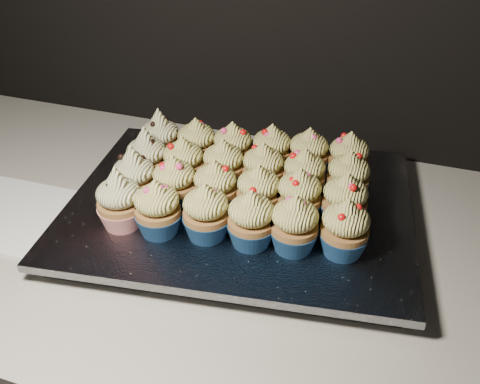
{
  "coord_description": "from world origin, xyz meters",
  "views": [
    {
      "loc": [
        0.34,
        1.12,
        1.38
      ],
      "look_at": [
        0.13,
        1.73,
        0.95
      ],
      "focal_mm": 40.0,
      "sensor_mm": 36.0,
      "label": 1
    }
  ],
  "objects": [
    {
      "name": "cupcake_4",
      "position": [
        0.23,
        1.65,
        0.97
      ],
      "size": [
        0.06,
        0.06,
        0.08
      ],
      "color": "navy",
      "rests_on": "foil_lining"
    },
    {
      "name": "cupcake_14",
      "position": [
        0.09,
        1.76,
        0.97
      ],
      "size": [
        0.06,
        0.06,
        0.08
      ],
      "color": "navy",
      "rests_on": "foil_lining"
    },
    {
      "name": "cupcake_5",
      "position": [
        0.29,
        1.67,
        0.97
      ],
      "size": [
        0.06,
        0.06,
        0.08
      ],
      "color": "navy",
      "rests_on": "foil_lining"
    },
    {
      "name": "cupcake_3",
      "position": [
        0.17,
        1.65,
        0.97
      ],
      "size": [
        0.06,
        0.06,
        0.08
      ],
      "color": "navy",
      "rests_on": "foil_lining"
    },
    {
      "name": "cupcake_10",
      "position": [
        0.22,
        1.72,
        0.97
      ],
      "size": [
        0.06,
        0.06,
        0.08
      ],
      "color": "navy",
      "rests_on": "foil_lining"
    },
    {
      "name": "cupcake_22",
      "position": [
        0.2,
        1.84,
        0.97
      ],
      "size": [
        0.06,
        0.06,
        0.08
      ],
      "color": "navy",
      "rests_on": "foil_lining"
    },
    {
      "name": "cupcake_9",
      "position": [
        0.16,
        1.71,
        0.97
      ],
      "size": [
        0.06,
        0.06,
        0.08
      ],
      "color": "navy",
      "rests_on": "foil_lining"
    },
    {
      "name": "napkin",
      "position": [
        -0.21,
        1.63,
        0.9
      ],
      "size": [
        0.17,
        0.17,
        0.0
      ],
      "primitive_type": "cube",
      "rotation": [
        0.0,
        0.0,
        0.02
      ],
      "color": "white",
      "rests_on": "worktop"
    },
    {
      "name": "cupcake_13",
      "position": [
        0.03,
        1.75,
        0.97
      ],
      "size": [
        0.06,
        0.06,
        0.08
      ],
      "color": "navy",
      "rests_on": "foil_lining"
    },
    {
      "name": "cupcake_8",
      "position": [
        0.1,
        1.7,
        0.97
      ],
      "size": [
        0.06,
        0.06,
        0.08
      ],
      "color": "navy",
      "rests_on": "foil_lining"
    },
    {
      "name": "cupcake_18",
      "position": [
        -0.04,
        1.81,
        0.97
      ],
      "size": [
        0.06,
        0.06,
        0.1
      ],
      "color": "red",
      "rests_on": "foil_lining"
    },
    {
      "name": "cupcake_19",
      "position": [
        0.03,
        1.81,
        0.97
      ],
      "size": [
        0.06,
        0.06,
        0.08
      ],
      "color": "navy",
      "rests_on": "foil_lining"
    },
    {
      "name": "cupcake_21",
      "position": [
        0.15,
        1.83,
        0.97
      ],
      "size": [
        0.06,
        0.06,
        0.08
      ],
      "color": "navy",
      "rests_on": "foil_lining"
    },
    {
      "name": "baking_tray",
      "position": [
        0.13,
        1.73,
        0.91
      ],
      "size": [
        0.5,
        0.41,
        0.02
      ],
      "primitive_type": "cube",
      "rotation": [
        0.0,
        0.0,
        0.14
      ],
      "color": "black",
      "rests_on": "worktop"
    },
    {
      "name": "cupcake_11",
      "position": [
        0.28,
        1.73,
        0.97
      ],
      "size": [
        0.06,
        0.06,
        0.08
      ],
      "color": "navy",
      "rests_on": "foil_lining"
    },
    {
      "name": "cupcake_12",
      "position": [
        -0.03,
        1.74,
        0.97
      ],
      "size": [
        0.06,
        0.06,
        0.1
      ],
      "color": "red",
      "rests_on": "foil_lining"
    },
    {
      "name": "cupcake_16",
      "position": [
        0.21,
        1.77,
        0.97
      ],
      "size": [
        0.06,
        0.06,
        0.08
      ],
      "color": "navy",
      "rests_on": "foil_lining"
    },
    {
      "name": "cupcake_20",
      "position": [
        0.09,
        1.82,
        0.97
      ],
      "size": [
        0.06,
        0.06,
        0.08
      ],
      "color": "navy",
      "rests_on": "foil_lining"
    },
    {
      "name": "cupcake_6",
      "position": [
        -0.02,
        1.68,
        0.97
      ],
      "size": [
        0.06,
        0.06,
        0.1
      ],
      "color": "red",
      "rests_on": "foil_lining"
    },
    {
      "name": "cupcake_7",
      "position": [
        0.04,
        1.69,
        0.97
      ],
      "size": [
        0.06,
        0.06,
        0.08
      ],
      "color": "navy",
      "rests_on": "foil_lining"
    },
    {
      "name": "cupcake_23",
      "position": [
        0.26,
        1.85,
        0.97
      ],
      "size": [
        0.06,
        0.06,
        0.08
      ],
      "color": "navy",
      "rests_on": "foil_lining"
    },
    {
      "name": "cupcake_1",
      "position": [
        0.05,
        1.63,
        0.97
      ],
      "size": [
        0.06,
        0.06,
        0.08
      ],
      "color": "navy",
      "rests_on": "foil_lining"
    },
    {
      "name": "cupcake_17",
      "position": [
        0.27,
        1.79,
        0.97
      ],
      "size": [
        0.06,
        0.06,
        0.08
      ],
      "color": "navy",
      "rests_on": "foil_lining"
    },
    {
      "name": "cupcake_15",
      "position": [
        0.15,
        1.77,
        0.97
      ],
      "size": [
        0.06,
        0.06,
        0.08
      ],
      "color": "navy",
      "rests_on": "foil_lining"
    },
    {
      "name": "cupcake_2",
      "position": [
        0.11,
        1.64,
        0.97
      ],
      "size": [
        0.06,
        0.06,
        0.08
      ],
      "color": "navy",
      "rests_on": "foil_lining"
    },
    {
      "name": "cupcake_0",
      "position": [
        -0.01,
        1.63,
        0.97
      ],
      "size": [
        0.06,
        0.06,
        0.1
      ],
      "color": "red",
      "rests_on": "foil_lining"
    },
    {
      "name": "foil_lining",
      "position": [
        0.13,
        1.73,
        0.93
      ],
      "size": [
        0.55,
        0.45,
        0.01
      ],
      "primitive_type": "cube",
      "rotation": [
        0.0,
        0.0,
        0.14
      ],
      "color": "silver",
      "rests_on": "baking_tray"
    },
    {
      "name": "worktop",
      "position": [
        0.0,
        1.7,
        0.88
      ],
      "size": [
        2.44,
        0.64,
        0.04
      ],
      "primitive_type": "cube",
      "color": "beige",
      "rests_on": "cabinet"
    }
  ]
}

